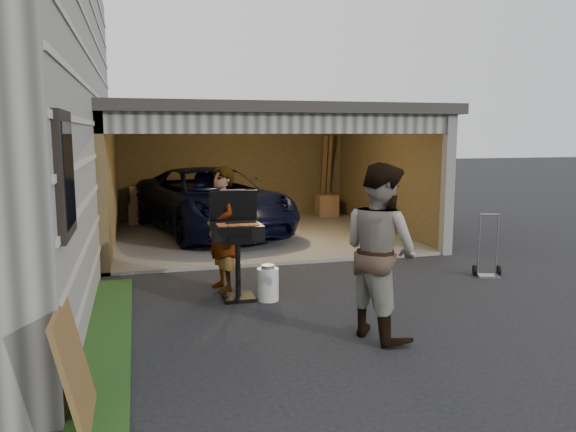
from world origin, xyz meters
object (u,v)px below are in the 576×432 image
(woman, at_px, (222,229))
(man, at_px, (380,251))
(plywood_panel, at_px, (75,369))
(minivan, at_px, (210,203))
(bbq_grill, at_px, (237,236))
(hand_truck, at_px, (488,264))
(propane_tank, at_px, (268,284))

(woman, bearing_deg, man, 18.76)
(plywood_panel, bearing_deg, woman, 64.92)
(minivan, xyz_separation_m, bbq_grill, (-0.28, -5.20, 0.17))
(minivan, relative_size, hand_truck, 5.10)
(plywood_panel, bearing_deg, bbq_grill, 59.71)
(minivan, bearing_deg, woman, -108.39)
(plywood_panel, bearing_deg, propane_tank, 52.97)
(minivan, height_order, plywood_panel, minivan)
(minivan, distance_m, woman, 4.72)
(man, distance_m, propane_tank, 2.10)
(bbq_grill, bearing_deg, man, -55.03)
(minivan, bearing_deg, hand_truck, -65.24)
(propane_tank, bearing_deg, minivan, 91.22)
(propane_tank, relative_size, plywood_panel, 0.46)
(bbq_grill, relative_size, propane_tank, 3.33)
(minivan, distance_m, hand_truck, 6.41)
(plywood_panel, bearing_deg, man, 22.11)
(minivan, bearing_deg, bbq_grill, -106.38)
(woman, relative_size, plywood_panel, 1.85)
(man, height_order, bbq_grill, man)
(woman, xyz_separation_m, propane_tank, (0.54, -0.69, -0.70))
(man, xyz_separation_m, hand_truck, (2.89, 2.07, -0.81))
(man, distance_m, bbq_grill, 2.32)
(man, xyz_separation_m, propane_tank, (-0.93, 1.71, -0.78))
(plywood_panel, height_order, hand_truck, hand_truck)
(hand_truck, bearing_deg, man, -124.80)
(hand_truck, bearing_deg, woman, -164.76)
(bbq_grill, xyz_separation_m, hand_truck, (4.22, 0.17, -0.71))
(plywood_panel, xyz_separation_m, hand_truck, (6.09, 3.37, -0.30))
(man, bearing_deg, minivan, -9.41)
(man, bearing_deg, woman, 13.67)
(hand_truck, bearing_deg, minivan, 147.63)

